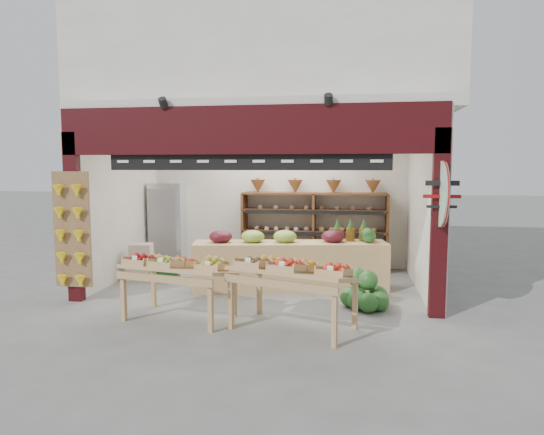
{
  "coord_description": "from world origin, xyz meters",
  "views": [
    {
      "loc": [
        1.49,
        -8.01,
        2.12
      ],
      "look_at": [
        0.26,
        -0.2,
        1.29
      ],
      "focal_mm": 32.0,
      "sensor_mm": 36.0,
      "label": 1
    }
  ],
  "objects_px": {
    "mid_counter": "(289,264)",
    "watermelon_pile": "(364,294)",
    "back_shelving": "(314,216)",
    "display_table_right": "(290,270)",
    "refrigerator": "(168,224)",
    "cardboard_stack": "(153,266)",
    "display_table_left": "(174,267)"
  },
  "relations": [
    {
      "from": "mid_counter",
      "to": "watermelon_pile",
      "type": "height_order",
      "value": "mid_counter"
    },
    {
      "from": "back_shelving",
      "to": "display_table_right",
      "type": "bearing_deg",
      "value": -90.75
    },
    {
      "from": "back_shelving",
      "to": "watermelon_pile",
      "type": "bearing_deg",
      "value": -70.47
    },
    {
      "from": "refrigerator",
      "to": "display_table_right",
      "type": "distance_m",
      "value": 4.8
    },
    {
      "from": "refrigerator",
      "to": "mid_counter",
      "type": "distance_m",
      "value": 3.33
    },
    {
      "from": "back_shelving",
      "to": "watermelon_pile",
      "type": "distance_m",
      "value": 3.0
    },
    {
      "from": "refrigerator",
      "to": "cardboard_stack",
      "type": "relative_size",
      "value": 1.71
    },
    {
      "from": "cardboard_stack",
      "to": "display_table_left",
      "type": "relative_size",
      "value": 0.65
    },
    {
      "from": "back_shelving",
      "to": "mid_counter",
      "type": "distance_m",
      "value": 1.92
    },
    {
      "from": "display_table_left",
      "to": "watermelon_pile",
      "type": "distance_m",
      "value": 2.85
    },
    {
      "from": "display_table_left",
      "to": "refrigerator",
      "type": "bearing_deg",
      "value": 112.16
    },
    {
      "from": "cardboard_stack",
      "to": "mid_counter",
      "type": "relative_size",
      "value": 0.31
    },
    {
      "from": "refrigerator",
      "to": "display_table_left",
      "type": "bearing_deg",
      "value": -74.98
    },
    {
      "from": "refrigerator",
      "to": "cardboard_stack",
      "type": "xyz_separation_m",
      "value": [
        0.21,
        -1.36,
        -0.63
      ]
    },
    {
      "from": "back_shelving",
      "to": "refrigerator",
      "type": "relative_size",
      "value": 1.69
    },
    {
      "from": "cardboard_stack",
      "to": "mid_counter",
      "type": "height_order",
      "value": "mid_counter"
    },
    {
      "from": "cardboard_stack",
      "to": "refrigerator",
      "type": "bearing_deg",
      "value": 98.69
    },
    {
      "from": "refrigerator",
      "to": "back_shelving",
      "type": "bearing_deg",
      "value": -5.32
    },
    {
      "from": "mid_counter",
      "to": "refrigerator",
      "type": "bearing_deg",
      "value": 149.32
    },
    {
      "from": "display_table_left",
      "to": "display_table_right",
      "type": "distance_m",
      "value": 1.66
    },
    {
      "from": "back_shelving",
      "to": "refrigerator",
      "type": "xyz_separation_m",
      "value": [
        -3.13,
        -0.1,
        -0.23
      ]
    },
    {
      "from": "back_shelving",
      "to": "cardboard_stack",
      "type": "bearing_deg",
      "value": -153.44
    },
    {
      "from": "refrigerator",
      "to": "display_table_left",
      "type": "distance_m",
      "value": 3.78
    },
    {
      "from": "mid_counter",
      "to": "display_table_right",
      "type": "relative_size",
      "value": 1.92
    },
    {
      "from": "display_table_right",
      "to": "back_shelving",
      "type": "bearing_deg",
      "value": 89.25
    },
    {
      "from": "display_table_left",
      "to": "watermelon_pile",
      "type": "relative_size",
      "value": 2.15
    },
    {
      "from": "display_table_left",
      "to": "watermelon_pile",
      "type": "xyz_separation_m",
      "value": [
        2.66,
        0.9,
        -0.51
      ]
    },
    {
      "from": "refrigerator",
      "to": "display_table_left",
      "type": "height_order",
      "value": "refrigerator"
    },
    {
      "from": "watermelon_pile",
      "to": "cardboard_stack",
      "type": "bearing_deg",
      "value": 162.35
    },
    {
      "from": "mid_counter",
      "to": "display_table_left",
      "type": "relative_size",
      "value": 2.1
    },
    {
      "from": "back_shelving",
      "to": "display_table_right",
      "type": "xyz_separation_m",
      "value": [
        -0.05,
        -3.77,
        -0.34
      ]
    },
    {
      "from": "mid_counter",
      "to": "watermelon_pile",
      "type": "distance_m",
      "value": 1.56
    }
  ]
}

